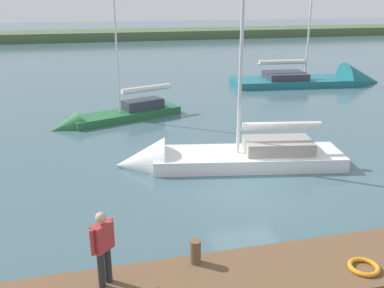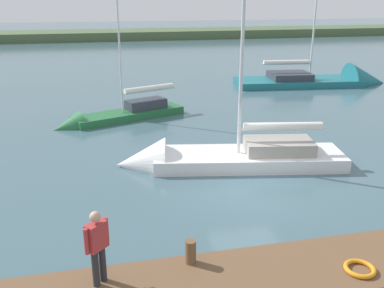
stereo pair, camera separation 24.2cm
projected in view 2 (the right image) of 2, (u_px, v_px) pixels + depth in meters
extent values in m
plane|color=#42606B|center=(251.00, 185.00, 14.78)|extent=(200.00, 200.00, 0.00)
cube|color=#4C603D|center=(125.00, 39.00, 64.72)|extent=(180.00, 8.00, 2.40)
cube|color=brown|center=(341.00, 274.00, 9.47)|extent=(21.62, 1.97, 0.69)
cylinder|color=brown|center=(191.00, 252.00, 9.22)|extent=(0.24, 0.24, 0.54)
torus|color=orange|center=(360.00, 269.00, 9.01)|extent=(0.66, 0.66, 0.10)
cube|color=white|center=(248.00, 163.00, 16.47)|extent=(7.41, 3.33, 0.86)
cone|color=white|center=(141.00, 165.00, 16.32)|extent=(2.20, 2.36, 2.06)
cube|color=gray|center=(279.00, 146.00, 16.30)|extent=(2.76, 1.90, 0.48)
cylinder|color=silver|center=(243.00, 31.00, 14.85)|extent=(0.13, 0.13, 8.95)
cylinder|color=silver|center=(283.00, 129.00, 16.08)|extent=(3.24, 0.70, 0.10)
cylinder|color=silver|center=(283.00, 126.00, 16.04)|extent=(2.95, 0.81, 0.27)
cube|color=#1E6B75|center=(298.00, 85.00, 31.12)|extent=(9.21, 3.98, 0.87)
cone|color=#1E6B75|center=(366.00, 83.00, 31.69)|extent=(3.04, 3.30, 3.02)
cube|color=#333842|center=(290.00, 76.00, 30.83)|extent=(3.05, 2.71, 0.47)
cylinder|color=silver|center=(286.00, 64.00, 30.52)|extent=(3.63, 0.51, 0.11)
cylinder|color=silver|center=(286.00, 62.00, 30.48)|extent=(3.29, 0.66, 0.31)
cube|color=#236638|center=(129.00, 118.00, 22.79)|extent=(6.05, 3.53, 0.78)
cone|color=#236638|center=(68.00, 128.00, 21.05)|extent=(1.85, 1.94, 1.54)
cube|color=#333842|center=(146.00, 104.00, 23.12)|extent=(2.33, 1.73, 0.49)
cylinder|color=silver|center=(119.00, 47.00, 21.39)|extent=(0.09, 0.09, 6.68)
cylinder|color=silver|center=(149.00, 91.00, 23.01)|extent=(3.01, 1.20, 0.08)
cylinder|color=silver|center=(149.00, 89.00, 22.97)|extent=(2.80, 1.31, 0.30)
cylinder|color=#28282D|center=(103.00, 263.00, 8.60)|extent=(0.14, 0.14, 0.79)
cylinder|color=#28282D|center=(96.00, 268.00, 8.45)|extent=(0.14, 0.14, 0.79)
cube|color=#B23333|center=(97.00, 236.00, 8.30)|extent=(0.46, 0.45, 0.56)
sphere|color=tan|center=(95.00, 217.00, 8.16)|extent=(0.22, 0.22, 0.22)
cylinder|color=#B23333|center=(106.00, 230.00, 8.50)|extent=(0.09, 0.09, 0.53)
cylinder|color=#B23333|center=(86.00, 242.00, 8.09)|extent=(0.09, 0.09, 0.53)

